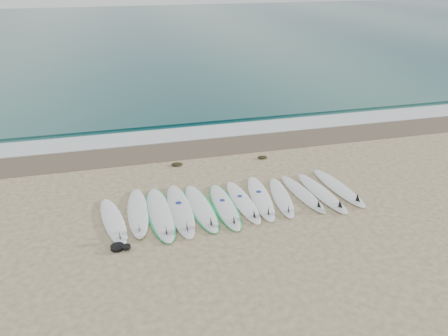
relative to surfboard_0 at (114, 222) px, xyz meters
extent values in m
plane|color=tan|center=(3.17, 0.21, -0.05)|extent=(120.00, 120.00, 0.00)
cube|color=#1E5653|center=(3.17, 32.71, -0.04)|extent=(120.00, 55.00, 0.03)
cube|color=brown|center=(3.17, 4.31, -0.05)|extent=(120.00, 1.80, 0.01)
cube|color=silver|center=(3.17, 5.71, -0.03)|extent=(120.00, 1.40, 0.04)
cube|color=#1E5653|center=(3.17, 7.21, 0.00)|extent=(120.00, 1.00, 0.10)
ellipsoid|color=white|center=(-0.01, 0.07, -0.01)|extent=(0.88, 2.50, 0.08)
cone|color=black|center=(0.13, -0.81, 0.13)|extent=(0.25, 0.29, 0.26)
ellipsoid|color=white|center=(0.63, 0.35, -0.01)|extent=(0.62, 2.60, 0.08)
cone|color=black|center=(0.60, -0.59, 0.14)|extent=(0.23, 0.28, 0.28)
ellipsoid|color=white|center=(1.19, 0.13, -0.01)|extent=(0.66, 2.83, 0.09)
ellipsoid|color=#18C763|center=(1.19, 0.13, -0.01)|extent=(0.76, 2.86, 0.07)
cone|color=black|center=(1.21, -0.90, 0.16)|extent=(0.25, 0.31, 0.30)
ellipsoid|color=silver|center=(1.73, 0.18, 0.00)|extent=(0.60, 2.86, 0.09)
cone|color=black|center=(1.72, -0.86, 0.16)|extent=(0.24, 0.30, 0.30)
cylinder|color=navy|center=(1.73, 0.45, 0.04)|extent=(0.17, 0.17, 0.01)
ellipsoid|color=white|center=(2.28, 0.17, -0.01)|extent=(0.71, 2.65, 0.08)
ellipsoid|color=#18C763|center=(2.28, 0.17, -0.01)|extent=(0.80, 2.67, 0.06)
cone|color=black|center=(2.34, -0.79, 0.14)|extent=(0.24, 0.29, 0.28)
ellipsoid|color=white|center=(2.91, 0.07, -0.01)|extent=(0.53, 2.53, 0.08)
ellipsoid|color=#18C763|center=(2.91, 0.07, -0.02)|extent=(0.61, 2.55, 0.06)
cone|color=black|center=(2.91, -0.85, 0.14)|extent=(0.21, 0.27, 0.27)
cylinder|color=navy|center=(2.91, 0.31, 0.03)|extent=(0.15, 0.15, 0.01)
ellipsoid|color=white|center=(3.45, 0.19, -0.01)|extent=(0.61, 2.47, 0.08)
cone|color=black|center=(3.48, -0.71, 0.13)|extent=(0.22, 0.27, 0.26)
cylinder|color=navy|center=(3.44, 0.42, 0.03)|extent=(0.15, 0.15, 0.01)
ellipsoid|color=white|center=(4.00, 0.28, -0.01)|extent=(0.84, 2.64, 0.08)
cone|color=black|center=(3.88, -0.66, 0.14)|extent=(0.25, 0.30, 0.28)
cylinder|color=navy|center=(4.03, 0.52, 0.03)|extent=(0.17, 0.17, 0.01)
ellipsoid|color=white|center=(4.57, 0.16, -0.01)|extent=(0.83, 2.35, 0.07)
cone|color=black|center=(4.44, -0.67, 0.12)|extent=(0.23, 0.27, 0.25)
ellipsoid|color=silver|center=(5.22, 0.21, -0.01)|extent=(0.72, 2.39, 0.08)
cone|color=black|center=(5.30, -0.65, 0.12)|extent=(0.22, 0.27, 0.25)
ellipsoid|color=white|center=(5.75, 0.11, -0.01)|extent=(0.76, 2.56, 0.08)
cone|color=black|center=(5.84, -0.81, 0.14)|extent=(0.24, 0.29, 0.27)
ellipsoid|color=white|center=(6.36, 0.28, -0.01)|extent=(0.77, 2.56, 0.08)
cone|color=black|center=(6.46, -0.64, 0.14)|extent=(0.24, 0.29, 0.27)
ellipsoid|color=black|center=(2.09, 3.05, -0.02)|extent=(0.37, 0.29, 0.07)
ellipsoid|color=black|center=(4.96, 2.89, -0.02)|extent=(0.33, 0.26, 0.06)
cylinder|color=black|center=(0.05, -1.12, -0.01)|extent=(0.32, 0.32, 0.08)
cylinder|color=black|center=(0.25, -1.22, 0.03)|extent=(0.20, 0.20, 0.06)
camera|label=1|loc=(0.35, -9.74, 5.92)|focal=35.00mm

